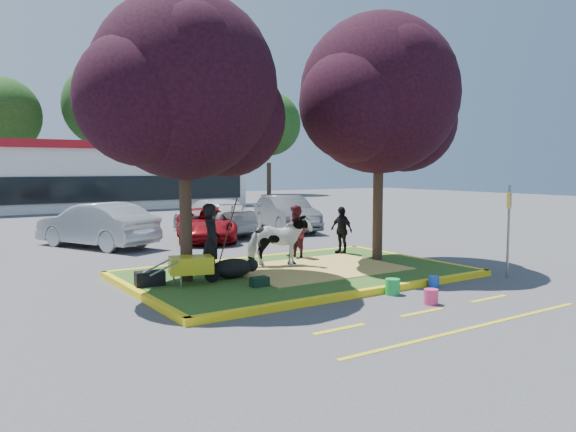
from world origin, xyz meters
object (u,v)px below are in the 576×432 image
cow (279,241)px  car_silver (97,225)px  wheelbarrow (191,265)px  sign_post (509,221)px  calf (232,268)px  handler (212,241)px  bucket_pink (431,297)px  bucket_blue (434,282)px  bucket_green (392,287)px

cow → car_silver: size_ratio=0.35×
wheelbarrow → car_silver: 8.28m
sign_post → car_silver: 13.24m
sign_post → calf: bearing=134.5°
handler → sign_post: 7.31m
wheelbarrow → bucket_pink: bearing=-31.4°
sign_post → handler: bearing=134.9°
wheelbarrow → bucket_blue: wheelbarrow is taller
wheelbarrow → sign_post: (7.20, -2.90, 0.83)m
cow → bucket_blue: (1.95, -3.52, -0.70)m
bucket_green → calf: bearing=129.2°
handler → bucket_blue: bearing=-107.5°
bucket_pink → car_silver: (-3.39, 12.03, 0.61)m
calf → bucket_blue: size_ratio=4.00×
calf → bucket_green: (2.37, -2.90, -0.21)m
calf → bucket_pink: 4.64m
bucket_blue → bucket_green: bearing=180.0°
handler → wheelbarrow: (-0.68, -0.37, -0.45)m
handler → bucket_green: size_ratio=5.11×
cow → car_silver: 7.93m
cow → calf: cow is taller
cow → calf: bearing=125.6°
calf → wheelbarrow: wheelbarrow is taller
car_silver → bucket_green: bearing=82.1°
handler → bucket_green: (2.81, -3.06, -0.86)m
cow → sign_post: (4.37, -3.73, 0.58)m
handler → sign_post: size_ratio=0.76×
handler → cow: bearing=-59.0°
handler → sign_post: sign_post is taller
calf → wheelbarrow: 1.16m
bucket_green → bucket_pink: bucket_green is taller
calf → sign_post: (6.08, -3.12, 1.04)m
bucket_pink → bucket_green: bearing=91.7°
calf → bucket_green: bearing=-52.2°
sign_post → bucket_pink: size_ratio=7.47×
bucket_green → car_silver: car_silver is taller
sign_post → car_silver: (-7.07, 11.18, -0.65)m
handler → wheelbarrow: bearing=138.0°
handler → bucket_blue: handler is taller
wheelbarrow → sign_post: size_ratio=0.73×
handler → car_silver: size_ratio=0.38×
handler → bucket_blue: (4.11, -3.06, -0.90)m
wheelbarrow → bucket_pink: (3.52, -3.75, -0.43)m
handler → sign_post: bearing=-97.5°
calf → sign_post: bearing=-28.5°
bucket_green → wheelbarrow: bearing=142.4°
cow → bucket_pink: size_ratio=5.25×
sign_post → car_silver: size_ratio=0.50×
bucket_green → bucket_blue: 1.29m
calf → bucket_pink: (2.40, -3.96, -0.22)m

